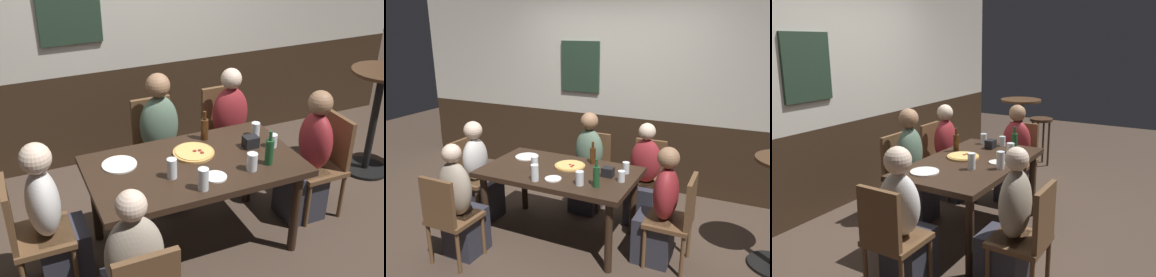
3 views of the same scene
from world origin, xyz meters
The scene contains 24 objects.
ground_plane centered at (0.00, 0.00, 0.00)m, with size 12.00×12.00×0.00m, color #423328.
wall_back centered at (0.00, 1.65, 1.30)m, with size 6.40×0.13×2.60m.
dining_table centered at (0.00, 0.00, 0.65)m, with size 1.55×0.88×0.74m.
chair_head_east centered at (1.19, 0.00, 0.50)m, with size 0.40×0.40×0.88m.
chair_mid_far centered at (0.00, 0.86, 0.50)m, with size 0.40×0.40×0.88m.
chair_right_far centered at (0.68, 0.86, 0.50)m, with size 0.40×0.40×0.88m.
chair_left_near centered at (-0.68, -0.86, 0.50)m, with size 0.40×0.40×0.88m.
chair_head_west centered at (-1.19, 0.00, 0.50)m, with size 0.40×0.40×0.88m.
person_head_east centered at (1.03, 0.00, 0.48)m, with size 0.37×0.34×1.13m.
person_mid_far centered at (0.00, 0.70, 0.50)m, with size 0.34×0.37×1.18m.
person_right_far centered at (0.68, 0.69, 0.47)m, with size 0.34×0.37×1.13m.
person_left_near centered at (-0.68, -0.69, 0.47)m, with size 0.34×0.37×1.13m.
person_head_west centered at (-1.03, 0.00, 0.48)m, with size 0.37×0.34×1.13m.
pizza centered at (0.05, 0.13, 0.75)m, with size 0.31×0.31×0.03m.
pint_glass_pale centered at (0.63, 0.20, 0.79)m, with size 0.07×0.07×0.11m.
beer_glass_half centered at (0.34, -0.25, 0.80)m, with size 0.08×0.08×0.13m.
tumbler_water centered at (-0.22, -0.12, 0.80)m, with size 0.07×0.07×0.15m.
pint_glass_stout centered at (-0.08, -0.34, 0.81)m, with size 0.07×0.07×0.16m.
pint_glass_amber centered at (0.66, -0.01, 0.79)m, with size 0.07×0.07×0.10m.
beer_bottle_green centered at (0.49, -0.22, 0.84)m, with size 0.06×0.06×0.26m.
beer_bottle_brown centered at (0.23, 0.31, 0.83)m, with size 0.06×0.06×0.24m.
plate_white_large centered at (-0.50, 0.18, 0.75)m, with size 0.25×0.25×0.01m, color white.
plate_white_small centered at (0.06, -0.24, 0.75)m, with size 0.16×0.16×0.01m, color white.
condiment_caddy centered at (0.50, 0.05, 0.79)m, with size 0.11×0.09×0.09m, color black.
Camera 2 is at (1.68, -3.11, 2.13)m, focal length 35.24 mm.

